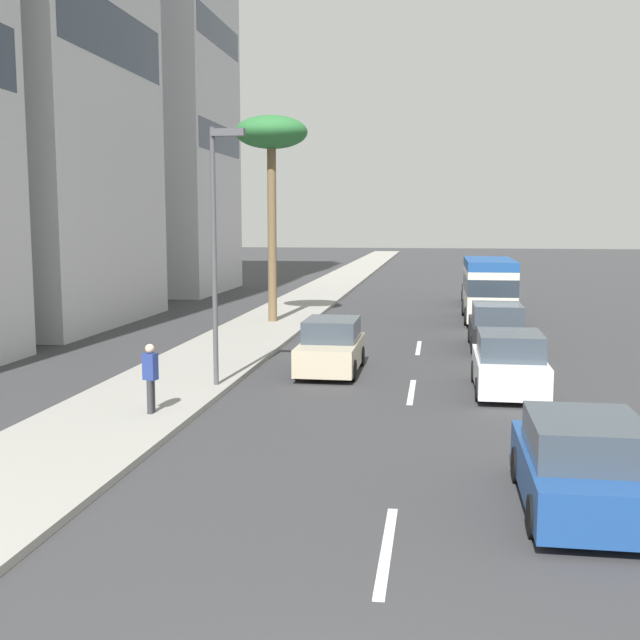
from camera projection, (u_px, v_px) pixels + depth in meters
ground_plane at (423, 321)px, 37.09m from camera, size 198.00×198.00×0.00m
sidewalk_right at (279, 317)px, 38.10m from camera, size 162.00×3.70×0.15m
lane_stripe_near at (387, 549)px, 11.39m from camera, size 3.20×0.16×0.01m
lane_stripe_mid at (412, 392)px, 21.84m from camera, size 3.20×0.16×0.01m
lane_stripe_far at (419, 348)px, 29.36m from camera, size 3.20×0.16×0.01m
minibus_lead at (489, 287)px, 37.08m from camera, size 6.39×2.34×2.92m
car_second at (582, 466)px, 12.81m from camera, size 4.10×1.96×1.60m
car_third at (479, 290)px, 44.61m from camera, size 4.72×1.84×1.65m
car_fourth at (331, 347)px, 24.63m from camera, size 4.08×1.84×1.67m
car_fifth at (497, 328)px, 29.04m from camera, size 4.41×1.95×1.70m
car_sixth at (509, 364)px, 21.65m from camera, size 4.06×1.91×1.70m
pedestrian_near_lamp at (150, 375)px, 18.73m from camera, size 0.30×0.37×1.67m
palm_tree at (271, 140)px, 35.03m from camera, size 3.24×3.24×9.21m
street_lamp at (217, 229)px, 21.53m from camera, size 0.24×0.97×7.09m
office_tower_far at (118, 7)px, 50.78m from camera, size 10.43×13.41×36.82m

